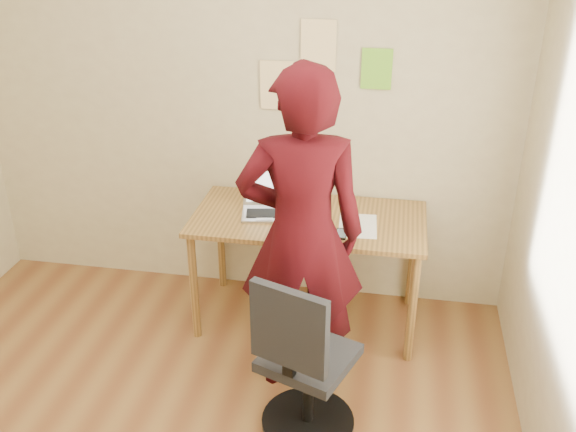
% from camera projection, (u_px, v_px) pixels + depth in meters
% --- Properties ---
extents(room, '(3.58, 3.58, 2.78)m').
position_uv_depth(room, '(126.00, 221.00, 2.46)').
color(room, brown).
rests_on(room, ground).
extents(desk, '(1.40, 0.70, 0.74)m').
position_uv_depth(desk, '(308.00, 230.00, 3.90)').
color(desk, olive).
rests_on(desk, ground).
extents(laptop, '(0.37, 0.34, 0.24)m').
position_uv_depth(laptop, '(269.00, 204.00, 3.91)').
color(laptop, '#AAAAB1').
rests_on(laptop, desk).
extents(paper_sheet, '(0.24, 0.33, 0.00)m').
position_uv_depth(paper_sheet, '(358.00, 226.00, 3.76)').
color(paper_sheet, white).
rests_on(paper_sheet, desk).
extents(phone, '(0.07, 0.13, 0.01)m').
position_uv_depth(phone, '(341.00, 234.00, 3.65)').
color(phone, black).
rests_on(phone, desk).
extents(wall_note_left, '(0.21, 0.00, 0.30)m').
position_uv_depth(wall_note_left, '(277.00, 85.00, 3.91)').
color(wall_note_left, '#FAD795').
rests_on(wall_note_left, room).
extents(wall_note_mid, '(0.21, 0.00, 0.30)m').
position_uv_depth(wall_note_mid, '(318.00, 46.00, 3.76)').
color(wall_note_mid, '#FAD795').
rests_on(wall_note_mid, room).
extents(wall_note_right, '(0.18, 0.00, 0.24)m').
position_uv_depth(wall_note_right, '(377.00, 69.00, 3.76)').
color(wall_note_right, '#73C62C').
rests_on(wall_note_right, room).
extents(office_chair, '(0.53, 0.54, 0.93)m').
position_uv_depth(office_chair, '(303.00, 369.00, 3.13)').
color(office_chair, black).
rests_on(office_chair, ground).
extents(person, '(0.73, 0.55, 1.81)m').
position_uv_depth(person, '(301.00, 236.00, 3.29)').
color(person, '#37070C').
rests_on(person, ground).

